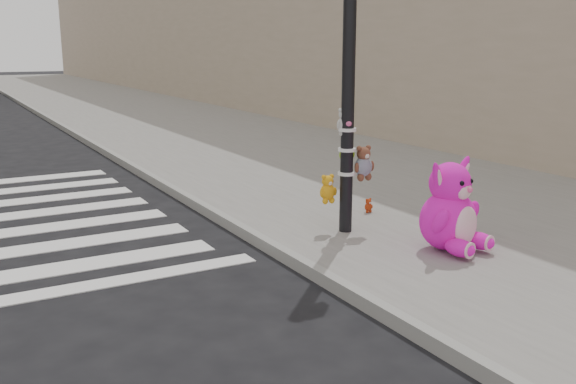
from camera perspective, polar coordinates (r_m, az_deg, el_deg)
ground at (r=5.64m, az=-6.85°, el=-13.03°), size 120.00×120.00×0.00m
sidewalk_near at (r=16.41m, az=-4.16°, el=4.57°), size 7.00×80.00×0.14m
curb_edge at (r=15.29m, az=-15.95°, el=3.48°), size 0.12×80.00×0.15m
signal_pole at (r=7.95m, az=5.44°, el=7.94°), size 0.70×0.48×4.00m
pink_bunny at (r=7.57m, az=14.27°, el=-1.79°), size 0.81×0.91×1.09m
red_teddy at (r=9.13m, az=7.15°, el=-1.19°), size 0.15×0.11×0.21m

